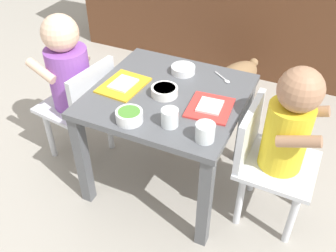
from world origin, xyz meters
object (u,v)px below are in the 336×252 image
Objects in this scene: food_tray_right at (210,107)px; water_cup_right at (170,118)px; seated_child_right at (284,132)px; dining_table at (168,110)px; cereal_bowl_right_side at (129,116)px; dog at (230,81)px; food_tray_left at (123,85)px; water_cup_left at (205,133)px; spoon_by_left_tray at (224,78)px; seated_child_left at (71,75)px; veggie_bowl_near at (183,69)px; cereal_bowl_left_side at (164,91)px.

water_cup_right is at bearing -121.85° from food_tray_right.
dining_table is at bearing 178.42° from seated_child_right.
dining_table is at bearing 77.68° from cereal_bowl_right_side.
food_tray_right is 0.18m from water_cup_right.
dining_table is 0.68m from dog.
water_cup_left is at bearing -22.80° from food_tray_left.
food_tray_left is at bearing -111.52° from dog.
food_tray_left is at bearing -147.78° from spoon_by_left_tray.
seated_child_left is 0.65m from spoon_by_left_tray.
veggie_bowl_near is 0.17m from spoon_by_left_tray.
water_cup_left is (0.14, -0.84, 0.31)m from dog.
seated_child_right is 7.97× the size of spoon_by_left_tray.
dog is at bearing 98.50° from food_tray_right.
seated_child_right is 0.46m from cereal_bowl_left_side.
cereal_bowl_left_side is at bearing -110.52° from dining_table.
water_cup_right is (0.54, -0.17, 0.05)m from seated_child_left.
water_cup_left is at bearing 3.53° from cereal_bowl_right_side.
cereal_bowl_right_side is 0.93× the size of cereal_bowl_left_side.
food_tray_right is 0.30m from cereal_bowl_right_side.
spoon_by_left_tray is (0.17, 0.02, -0.01)m from veggie_bowl_near.
dog is at bearing 99.69° from water_cup_left.
dog is 0.88m from water_cup_right.
cereal_bowl_left_side is 0.18m from veggie_bowl_near.
water_cup_right is 0.61× the size of cereal_bowl_left_side.
cereal_bowl_left_side is at bearing 141.78° from water_cup_left.
veggie_bowl_near is (-0.00, 0.18, -0.00)m from cereal_bowl_left_side.
dog is 0.92m from cereal_bowl_right_side.
food_tray_left is 0.31m from water_cup_right.
seated_child_left reaches higher than food_tray_right.
dog is 4.88× the size of cereal_bowl_right_side.
water_cup_left is at bearing -9.21° from water_cup_right.
veggie_bowl_near is (-0.23, 0.37, -0.01)m from water_cup_left.
seated_child_right is 6.93× the size of veggie_bowl_near.
spoon_by_left_tray is at bearing 49.08° from dining_table.
food_tray_left is 1.96× the size of cereal_bowl_left_side.
seated_child_right is 0.54m from cereal_bowl_right_side.
seated_child_right reaches higher than dog.
dining_table is 1.25× the size of dog.
seated_child_left is 0.71m from water_cup_left.
seated_child_right is (0.91, 0.00, -0.00)m from seated_child_left.
veggie_bowl_near is at bearing 92.48° from dining_table.
cereal_bowl_left_side is (0.18, 0.01, 0.01)m from food_tray_left.
cereal_bowl_left_side is (-0.19, 0.01, 0.01)m from food_tray_right.
dog is 4.66× the size of veggie_bowl_near.
dining_table is 0.19m from veggie_bowl_near.
seated_child_right is at bearing 22.23° from cereal_bowl_right_side.
veggie_bowl_near is at bearing -100.65° from dog.
food_tray_right reaches higher than spoon_by_left_tray.
water_cup_right is at bearing -28.81° from food_tray_left.
cereal_bowl_right_side is (-0.23, -0.19, 0.02)m from food_tray_right.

